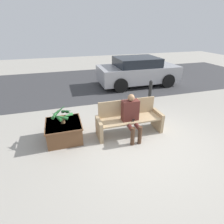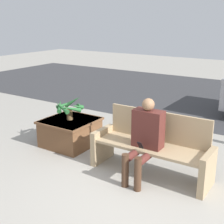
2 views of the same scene
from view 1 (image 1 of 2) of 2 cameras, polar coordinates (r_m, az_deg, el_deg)
name	(u,v)px [view 1 (image 1 of 2)]	position (r m, az deg, el deg)	size (l,w,h in m)	color
ground_plane	(143,144)	(4.67, 10.19, -10.33)	(30.00, 30.00, 0.00)	#9E998E
road_surface	(96,82)	(9.77, -5.29, 9.83)	(20.00, 6.00, 0.01)	#38383A
bench	(129,119)	(4.89, 5.58, -2.18)	(1.83, 0.56, 0.94)	tan
person_seated	(131,115)	(4.61, 6.34, -0.91)	(0.44, 0.64, 1.21)	#51231E
planter_box	(64,130)	(4.82, -15.33, -5.84)	(0.91, 0.92, 0.50)	brown
potted_plant	(62,114)	(4.59, -15.92, -0.75)	(0.56, 0.56, 0.44)	brown
parked_car	(138,71)	(9.16, 8.34, 13.04)	(3.96, 1.98, 1.38)	#99999E
bollard_post	(150,91)	(7.02, 12.36, 6.70)	(0.14, 0.14, 0.90)	black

